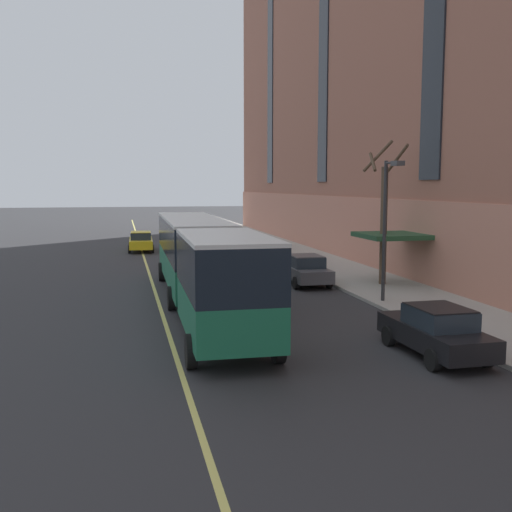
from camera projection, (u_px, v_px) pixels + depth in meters
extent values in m
plane|color=#303033|center=(239.00, 339.00, 20.15)|extent=(260.00, 260.00, 0.00)
cube|color=#ADA89E|center=(438.00, 308.00, 25.02)|extent=(4.67, 160.00, 0.15)
cube|color=#234C2D|center=(392.00, 236.00, 30.72)|extent=(3.20, 3.40, 0.24)
cube|color=#1E232B|center=(324.00, 17.00, 44.54)|extent=(0.10, 2.00, 24.34)
cube|color=#1E232B|center=(270.00, 62.00, 60.53)|extent=(0.10, 2.00, 24.34)
cube|color=#1E704C|center=(193.00, 267.00, 28.58)|extent=(2.70, 12.18, 1.31)
cube|color=black|center=(192.00, 237.00, 28.41)|extent=(2.72, 12.18, 1.60)
cube|color=white|center=(192.00, 219.00, 28.31)|extent=(2.73, 12.18, 0.12)
cube|color=#19232D|center=(181.00, 231.00, 34.36)|extent=(2.33, 0.11, 1.20)
cube|color=orange|center=(181.00, 217.00, 34.28)|extent=(1.78, 0.08, 0.28)
cube|color=black|center=(182.00, 263.00, 34.59)|extent=(2.49, 0.15, 0.24)
cube|color=white|center=(166.00, 259.00, 34.38)|extent=(0.28, 0.06, 0.18)
cube|color=white|center=(197.00, 258.00, 34.74)|extent=(0.28, 0.06, 0.18)
cylinder|color=#595651|center=(211.00, 270.00, 22.09)|extent=(2.42, 1.03, 2.41)
cube|color=#1E704C|center=(226.00, 310.00, 18.71)|extent=(2.62, 6.19, 1.31)
cube|color=black|center=(226.00, 264.00, 18.54)|extent=(2.63, 6.19, 1.60)
cube|color=white|center=(225.00, 237.00, 18.44)|extent=(2.65, 6.19, 0.12)
cylinder|color=black|center=(161.00, 272.00, 32.54)|extent=(0.31, 1.00, 1.00)
cylinder|color=black|center=(208.00, 270.00, 33.06)|extent=(0.31, 1.00, 1.00)
cylinder|color=black|center=(171.00, 298.00, 24.87)|extent=(0.31, 1.00, 1.00)
cylinder|color=black|center=(231.00, 296.00, 25.38)|extent=(0.31, 1.00, 1.00)
cylinder|color=black|center=(191.00, 351.00, 16.90)|extent=(0.31, 1.00, 1.00)
cylinder|color=black|center=(278.00, 346.00, 17.42)|extent=(0.31, 1.00, 1.00)
cube|color=black|center=(435.00, 335.00, 18.16)|extent=(1.79, 4.48, 0.64)
cube|color=#232D38|center=(439.00, 317.00, 17.88)|extent=(1.54, 2.03, 0.56)
cube|color=black|center=(440.00, 307.00, 17.84)|extent=(1.51, 1.94, 0.04)
cylinder|color=black|center=(389.00, 336.00, 19.34)|extent=(0.23, 0.64, 0.64)
cylinder|color=black|center=(436.00, 333.00, 19.73)|extent=(0.23, 0.64, 0.64)
cylinder|color=black|center=(433.00, 360.00, 16.67)|extent=(0.23, 0.64, 0.64)
cylinder|color=black|center=(486.00, 356.00, 17.06)|extent=(0.23, 0.64, 0.64)
cube|color=#B21E19|center=(272.00, 258.00, 37.69)|extent=(1.87, 4.65, 0.64)
cube|color=#232D38|center=(273.00, 249.00, 37.39)|extent=(1.61, 2.11, 0.56)
cube|color=#B21E19|center=(273.00, 244.00, 37.36)|extent=(1.57, 2.01, 0.04)
cylinder|color=black|center=(254.00, 260.00, 38.94)|extent=(0.23, 0.64, 0.64)
cylinder|color=black|center=(280.00, 260.00, 39.29)|extent=(0.23, 0.64, 0.64)
cylinder|color=black|center=(264.00, 266.00, 36.15)|extent=(0.23, 0.64, 0.64)
cylinder|color=black|center=(292.00, 265.00, 36.51)|extent=(0.23, 0.64, 0.64)
cube|color=#23603D|center=(233.00, 238.00, 52.28)|extent=(1.86, 4.34, 0.64)
cube|color=#232D38|center=(233.00, 231.00, 52.00)|extent=(1.59, 1.97, 0.56)
cube|color=#23603D|center=(233.00, 227.00, 51.96)|extent=(1.56, 1.88, 0.04)
cylinder|color=black|center=(220.00, 240.00, 53.39)|extent=(0.23, 0.64, 0.64)
cylinder|color=black|center=(239.00, 240.00, 53.80)|extent=(0.23, 0.64, 0.64)
cylinder|color=black|center=(226.00, 243.00, 50.82)|extent=(0.23, 0.64, 0.64)
cylinder|color=black|center=(246.00, 242.00, 51.23)|extent=(0.23, 0.64, 0.64)
cube|color=#4C4C51|center=(304.00, 272.00, 31.41)|extent=(1.81, 4.66, 0.64)
cube|color=#232D38|center=(306.00, 261.00, 31.11)|extent=(1.57, 2.11, 0.56)
cube|color=#4C4C51|center=(306.00, 256.00, 31.08)|extent=(1.54, 2.01, 0.04)
cylinder|color=black|center=(282.00, 275.00, 32.67)|extent=(0.23, 0.64, 0.64)
cylinder|color=black|center=(312.00, 274.00, 33.03)|extent=(0.23, 0.64, 0.64)
cylinder|color=black|center=(296.00, 283.00, 29.87)|extent=(0.23, 0.64, 0.64)
cylinder|color=black|center=(329.00, 282.00, 30.23)|extent=(0.23, 0.64, 0.64)
cube|color=navy|center=(246.00, 244.00, 46.43)|extent=(1.91, 4.45, 0.64)
cube|color=#232D38|center=(247.00, 237.00, 46.15)|extent=(1.64, 2.02, 0.56)
cube|color=navy|center=(247.00, 233.00, 46.11)|extent=(1.60, 1.93, 0.04)
cylinder|color=black|center=(231.00, 247.00, 47.57)|extent=(0.23, 0.64, 0.64)
cylinder|color=black|center=(253.00, 246.00, 48.00)|extent=(0.23, 0.64, 0.64)
cylinder|color=black|center=(239.00, 250.00, 44.94)|extent=(0.23, 0.64, 0.64)
cylinder|color=black|center=(262.00, 250.00, 45.36)|extent=(0.23, 0.64, 0.64)
cube|color=yellow|center=(141.00, 243.00, 47.27)|extent=(1.89, 4.84, 0.64)
cube|color=#232D38|center=(141.00, 236.00, 46.96)|extent=(1.61, 2.20, 0.56)
cube|color=yellow|center=(141.00, 232.00, 46.93)|extent=(1.57, 2.10, 0.04)
cylinder|color=black|center=(130.00, 245.00, 48.59)|extent=(0.24, 0.65, 0.64)
cylinder|color=black|center=(152.00, 245.00, 48.91)|extent=(0.24, 0.65, 0.64)
cylinder|color=black|center=(130.00, 249.00, 45.69)|extent=(0.24, 0.65, 0.64)
cylinder|color=black|center=(152.00, 249.00, 46.02)|extent=(0.24, 0.65, 0.64)
cylinder|color=brown|center=(384.00, 226.00, 30.35)|extent=(0.35, 0.35, 5.95)
cylinder|color=brown|center=(398.00, 158.00, 30.28)|extent=(0.51, 1.63, 1.39)
cylinder|color=brown|center=(378.00, 156.00, 30.68)|extent=(1.67, 0.25, 1.66)
cylinder|color=brown|center=(373.00, 162.00, 29.97)|extent=(0.44, 1.34, 1.01)
cylinder|color=#2D2D30|center=(384.00, 232.00, 25.86)|extent=(0.16, 0.16, 6.06)
cylinder|color=#2D2D30|center=(392.00, 163.00, 24.98)|extent=(0.10, 1.10, 0.10)
cube|color=#3D3D3F|center=(398.00, 163.00, 24.46)|extent=(0.36, 0.60, 0.20)
cube|color=#E0D66B|center=(165.00, 323.00, 22.56)|extent=(0.16, 140.00, 0.01)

